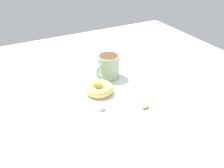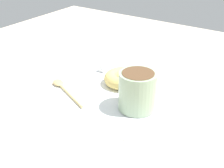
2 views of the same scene
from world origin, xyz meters
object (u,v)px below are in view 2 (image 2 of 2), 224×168
Objects in this scene: donut at (123,78)px; spoon at (62,87)px; sugar_cube at (103,68)px; coffee_cup at (137,90)px.

donut is 14.92cm from spoon.
donut reaches higher than sugar_cube.
sugar_cube is (10.91, 16.75, -3.45)cm from coffee_cup.
sugar_cube is (13.43, -2.52, 0.48)cm from spoon.
coffee_cup reaches higher than spoon.
coffee_cup is 1.14× the size of donut.
coffee_cup is 20.29cm from sugar_cube.
donut is 5.34× the size of sugar_cube.
spoon is at bearing 97.44° from coffee_cup.
sugar_cube is (3.34, 8.42, -0.68)cm from donut.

